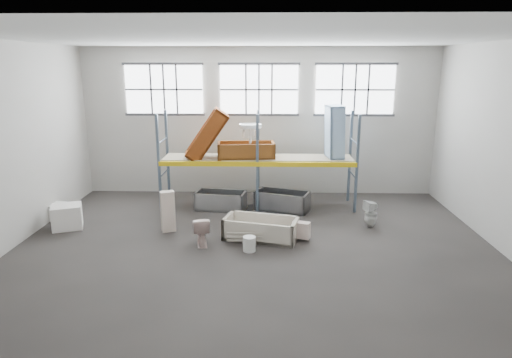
{
  "coord_description": "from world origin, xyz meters",
  "views": [
    {
      "loc": [
        0.34,
        -10.21,
        4.46
      ],
      "look_at": [
        0.0,
        1.5,
        1.4
      ],
      "focal_mm": 31.21,
      "sensor_mm": 36.0,
      "label": 1
    }
  ],
  "objects_px": {
    "carton_near": "(67,217)",
    "cistern_tall": "(168,211)",
    "rust_tub_flat": "(246,150)",
    "blue_tub_upright": "(335,132)",
    "bucket": "(249,244)",
    "steel_tub_right": "(282,201)",
    "bathtub_beige": "(261,228)",
    "steel_tub_left": "(221,200)",
    "toilet_white": "(371,214)",
    "toilet_beige": "(201,230)"
  },
  "relations": [
    {
      "from": "cistern_tall",
      "to": "bucket",
      "type": "bearing_deg",
      "value": -51.27
    },
    {
      "from": "cistern_tall",
      "to": "steel_tub_right",
      "type": "distance_m",
      "value": 3.7
    },
    {
      "from": "steel_tub_right",
      "to": "rust_tub_flat",
      "type": "height_order",
      "value": "rust_tub_flat"
    },
    {
      "from": "steel_tub_left",
      "to": "blue_tub_upright",
      "type": "height_order",
      "value": "blue_tub_upright"
    },
    {
      "from": "steel_tub_left",
      "to": "blue_tub_upright",
      "type": "distance_m",
      "value": 4.13
    },
    {
      "from": "steel_tub_left",
      "to": "steel_tub_right",
      "type": "xyz_separation_m",
      "value": [
        1.93,
        -0.02,
        0.02
      ]
    },
    {
      "from": "rust_tub_flat",
      "to": "blue_tub_upright",
      "type": "height_order",
      "value": "blue_tub_upright"
    },
    {
      "from": "rust_tub_flat",
      "to": "bucket",
      "type": "relative_size",
      "value": 4.85
    },
    {
      "from": "rust_tub_flat",
      "to": "blue_tub_upright",
      "type": "relative_size",
      "value": 1.09
    },
    {
      "from": "bathtub_beige",
      "to": "bucket",
      "type": "relative_size",
      "value": 5.19
    },
    {
      "from": "steel_tub_left",
      "to": "steel_tub_right",
      "type": "height_order",
      "value": "steel_tub_right"
    },
    {
      "from": "toilet_beige",
      "to": "steel_tub_right",
      "type": "height_order",
      "value": "toilet_beige"
    },
    {
      "from": "bathtub_beige",
      "to": "rust_tub_flat",
      "type": "xyz_separation_m",
      "value": [
        -0.52,
        2.74,
        1.54
      ]
    },
    {
      "from": "carton_near",
      "to": "rust_tub_flat",
      "type": "bearing_deg",
      "value": 23.62
    },
    {
      "from": "rust_tub_flat",
      "to": "carton_near",
      "type": "distance_m",
      "value": 5.53
    },
    {
      "from": "bathtub_beige",
      "to": "rust_tub_flat",
      "type": "relative_size",
      "value": 1.07
    },
    {
      "from": "bathtub_beige",
      "to": "steel_tub_right",
      "type": "bearing_deg",
      "value": 89.02
    },
    {
      "from": "toilet_beige",
      "to": "rust_tub_flat",
      "type": "xyz_separation_m",
      "value": [
        0.98,
        3.16,
        1.45
      ]
    },
    {
      "from": "bathtub_beige",
      "to": "toilet_white",
      "type": "relative_size",
      "value": 2.47
    },
    {
      "from": "blue_tub_upright",
      "to": "carton_near",
      "type": "xyz_separation_m",
      "value": [
        -7.62,
        -2.21,
        -2.06
      ]
    },
    {
      "from": "cistern_tall",
      "to": "toilet_white",
      "type": "xyz_separation_m",
      "value": [
        5.6,
        0.48,
        -0.18
      ]
    },
    {
      "from": "toilet_beige",
      "to": "steel_tub_left",
      "type": "height_order",
      "value": "toilet_beige"
    },
    {
      "from": "carton_near",
      "to": "cistern_tall",
      "type": "bearing_deg",
      "value": -2.87
    },
    {
      "from": "cistern_tall",
      "to": "steel_tub_right",
      "type": "xyz_separation_m",
      "value": [
        3.16,
        1.9,
        -0.26
      ]
    },
    {
      "from": "cistern_tall",
      "to": "rust_tub_flat",
      "type": "xyz_separation_m",
      "value": [
        2.02,
        2.28,
        1.26
      ]
    },
    {
      "from": "cistern_tall",
      "to": "carton_near",
      "type": "height_order",
      "value": "cistern_tall"
    },
    {
      "from": "toilet_beige",
      "to": "toilet_white",
      "type": "height_order",
      "value": "toilet_white"
    },
    {
      "from": "blue_tub_upright",
      "to": "carton_near",
      "type": "distance_m",
      "value": 8.2
    },
    {
      "from": "steel_tub_right",
      "to": "steel_tub_left",
      "type": "bearing_deg",
      "value": 179.29
    },
    {
      "from": "bathtub_beige",
      "to": "toilet_white",
      "type": "distance_m",
      "value": 3.2
    },
    {
      "from": "steel_tub_right",
      "to": "carton_near",
      "type": "bearing_deg",
      "value": -163.71
    },
    {
      "from": "rust_tub_flat",
      "to": "bucket",
      "type": "height_order",
      "value": "rust_tub_flat"
    },
    {
      "from": "toilet_beige",
      "to": "cistern_tall",
      "type": "relative_size",
      "value": 0.66
    },
    {
      "from": "cistern_tall",
      "to": "rust_tub_flat",
      "type": "bearing_deg",
      "value": 26.53
    },
    {
      "from": "toilet_white",
      "to": "steel_tub_right",
      "type": "height_order",
      "value": "toilet_white"
    },
    {
      "from": "cistern_tall",
      "to": "steel_tub_right",
      "type": "relative_size",
      "value": 0.69
    },
    {
      "from": "toilet_beige",
      "to": "toilet_white",
      "type": "relative_size",
      "value": 0.97
    },
    {
      "from": "toilet_beige",
      "to": "cistern_tall",
      "type": "height_order",
      "value": "cistern_tall"
    },
    {
      "from": "rust_tub_flat",
      "to": "bucket",
      "type": "distance_m",
      "value": 3.92
    },
    {
      "from": "toilet_white",
      "to": "bucket",
      "type": "distance_m",
      "value": 3.77
    },
    {
      "from": "steel_tub_left",
      "to": "rust_tub_flat",
      "type": "xyz_separation_m",
      "value": [
        0.79,
        0.35,
        1.54
      ]
    },
    {
      "from": "blue_tub_upright",
      "to": "toilet_beige",
      "type": "bearing_deg",
      "value": -139.03
    },
    {
      "from": "steel_tub_right",
      "to": "rust_tub_flat",
      "type": "xyz_separation_m",
      "value": [
        -1.14,
        0.37,
        1.52
      ]
    },
    {
      "from": "bathtub_beige",
      "to": "rust_tub_flat",
      "type": "distance_m",
      "value": 3.19
    },
    {
      "from": "blue_tub_upright",
      "to": "bathtub_beige",
      "type": "bearing_deg",
      "value": -128.35
    },
    {
      "from": "rust_tub_flat",
      "to": "steel_tub_right",
      "type": "bearing_deg",
      "value": -18.19
    },
    {
      "from": "bucket",
      "to": "rust_tub_flat",
      "type": "bearing_deg",
      "value": 94.01
    },
    {
      "from": "rust_tub_flat",
      "to": "toilet_white",
      "type": "bearing_deg",
      "value": -26.7
    },
    {
      "from": "toilet_beige",
      "to": "carton_near",
      "type": "distance_m",
      "value": 4.03
    },
    {
      "from": "cistern_tall",
      "to": "blue_tub_upright",
      "type": "bearing_deg",
      "value": 4.34
    }
  ]
}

